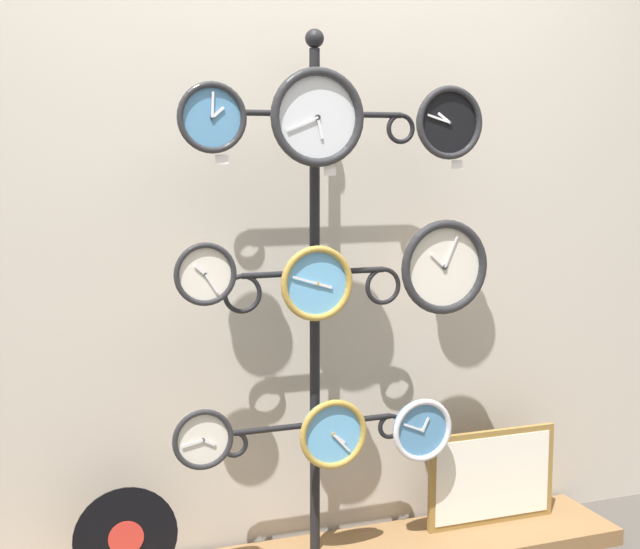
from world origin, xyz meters
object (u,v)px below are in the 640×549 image
at_px(display_stand, 315,392).
at_px(clock_middle_center, 316,283).
at_px(clock_middle_left, 205,274).
at_px(clock_bottom_center, 333,434).
at_px(clock_top_center, 317,117).
at_px(vinyl_record, 126,538).
at_px(clock_bottom_left, 203,439).
at_px(picture_frame, 492,477).
at_px(clock_top_right, 449,123).
at_px(clock_top_left, 212,118).
at_px(clock_middle_right, 444,267).
at_px(clock_bottom_right, 422,430).

xyz_separation_m(display_stand, clock_middle_center, (-0.03, -0.10, 0.38)).
height_order(clock_middle_left, clock_bottom_center, clock_middle_left).
bearing_deg(clock_top_center, vinyl_record, 173.87).
xyz_separation_m(clock_bottom_left, picture_frame, (1.09, 0.09, -0.29)).
bearing_deg(clock_top_right, picture_frame, 19.48).
xyz_separation_m(clock_top_right, clock_middle_left, (-0.81, 0.03, -0.46)).
bearing_deg(clock_bottom_left, picture_frame, 4.58).
bearing_deg(clock_top_left, vinyl_record, 169.18).
relative_size(display_stand, clock_bottom_left, 9.30).
xyz_separation_m(clock_top_center, vinyl_record, (-0.61, 0.07, -1.29)).
bearing_deg(clock_top_left, display_stand, 16.43).
height_order(clock_bottom_left, picture_frame, clock_bottom_left).
distance_m(display_stand, clock_middle_right, 0.60).
bearing_deg(clock_bottom_center, clock_top_left, -179.37).
xyz_separation_m(clock_top_center, clock_top_right, (0.46, 0.01, -0.01)).
distance_m(clock_top_right, picture_frame, 1.30).
height_order(clock_top_right, clock_middle_left, clock_top_right).
relative_size(clock_top_left, clock_top_center, 0.70).
bearing_deg(clock_middle_center, display_stand, 72.75).
xyz_separation_m(display_stand, clock_middle_right, (0.42, -0.11, 0.42)).
height_order(display_stand, clock_top_right, display_stand).
height_order(clock_middle_left, picture_frame, clock_middle_left).
bearing_deg(clock_bottom_center, clock_bottom_right, 2.90).
distance_m(clock_middle_left, clock_middle_right, 0.81).
distance_m(clock_top_right, clock_bottom_right, 1.04).
xyz_separation_m(clock_top_center, clock_middle_right, (0.45, 0.01, -0.48)).
xyz_separation_m(display_stand, clock_top_center, (-0.04, -0.12, 0.90)).
bearing_deg(vinyl_record, clock_bottom_left, -13.40).
relative_size(display_stand, vinyl_record, 5.55).
relative_size(clock_top_center, clock_middle_left, 1.56).
xyz_separation_m(clock_top_left, vinyl_record, (-0.28, 0.05, -1.29)).
xyz_separation_m(clock_bottom_center, vinyl_record, (-0.67, 0.05, -0.27)).
xyz_separation_m(clock_top_right, clock_middle_right, (-0.01, 0.00, -0.47)).
distance_m(clock_middle_left, vinyl_record, 0.86).
xyz_separation_m(display_stand, clock_bottom_right, (0.36, -0.09, -0.14)).
relative_size(clock_top_left, clock_bottom_right, 0.96).
height_order(clock_top_left, clock_middle_right, clock_top_left).
relative_size(clock_middle_center, vinyl_record, 0.75).
xyz_separation_m(clock_top_right, vinyl_record, (-1.07, 0.06, -1.28)).
relative_size(clock_middle_right, clock_bottom_left, 1.65).
bearing_deg(clock_bottom_left, clock_bottom_center, 0.89).
bearing_deg(picture_frame, vinyl_record, -178.64).
distance_m(clock_top_left, clock_middle_left, 0.47).
xyz_separation_m(clock_middle_left, clock_bottom_center, (0.41, -0.02, -0.54)).
bearing_deg(clock_bottom_left, clock_middle_center, 1.67).
relative_size(display_stand, clock_top_center, 5.89).
bearing_deg(clock_top_right, clock_top_center, -179.13).
relative_size(clock_top_right, clock_middle_left, 1.22).
distance_m(clock_top_center, clock_bottom_left, 1.05).
bearing_deg(clock_top_left, clock_bottom_right, 1.68).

